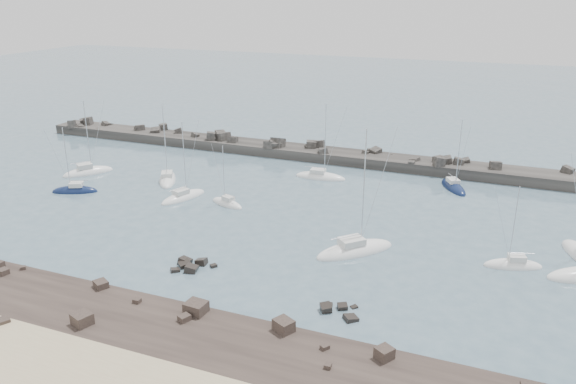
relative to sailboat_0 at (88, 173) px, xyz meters
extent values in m
plane|color=#4A6473|center=(39.15, -14.62, -0.16)|extent=(400.00, 400.00, 0.00)
cube|color=#2C221E|center=(39.15, -36.62, -0.16)|extent=(140.00, 12.00, 0.70)
cube|color=#2C221E|center=(39.97, -33.56, 0.48)|extent=(1.26, 1.34, 0.58)
cube|color=#2C221E|center=(28.39, -31.37, 0.55)|extent=(1.89, 1.80, 0.72)
cube|color=#2C221E|center=(17.54, -31.35, 0.38)|extent=(0.76, 0.76, 0.37)
cube|color=#2C221E|center=(58.98, -32.25, 0.72)|extent=(1.84, 1.87, 1.05)
cube|color=#2C221E|center=(33.79, -32.52, 0.40)|extent=(0.74, 0.62, 0.42)
cube|color=#2C221E|center=(54.89, -35.24, 0.38)|extent=(0.58, 0.62, 0.37)
cube|color=#2C221E|center=(49.42, -31.62, 0.76)|extent=(2.23, 2.12, 1.14)
cube|color=#2C221E|center=(31.36, -37.66, 0.75)|extent=(2.15, 2.10, 1.12)
cube|color=#2C221E|center=(24.18, -40.43, 0.43)|extent=(1.70, 1.80, 0.47)
cube|color=#2C221E|center=(16.42, -33.02, 0.50)|extent=(1.26, 1.17, 0.62)
cube|color=#2C221E|center=(53.83, -32.84, 0.38)|extent=(0.88, 0.92, 0.37)
cube|color=#2C221E|center=(40.30, -31.91, 0.75)|extent=(2.13, 1.92, 1.12)
cube|color=black|center=(33.81, -23.48, 0.08)|extent=(1.75, 1.83, 1.01)
cube|color=black|center=(33.38, -22.76, 0.00)|extent=(1.50, 1.36, 1.38)
cube|color=black|center=(33.36, -24.86, -0.14)|extent=(1.39, 1.43, 0.82)
cube|color=black|center=(35.24, -22.18, 0.01)|extent=(1.43, 1.37, 1.27)
cube|color=black|center=(36.92, -22.33, -0.01)|extent=(0.94, 0.95, 0.39)
cube|color=black|center=(35.05, -24.19, -0.06)|extent=(1.77, 1.72, 1.49)
cube|color=black|center=(54.54, -27.03, -0.25)|extent=(1.81, 1.83, 1.15)
cube|color=black|center=(53.24, -25.38, -0.12)|extent=(1.27, 1.32, 1.10)
cube|color=black|center=(51.84, -26.42, 0.03)|extent=(1.47, 1.67, 1.36)
cube|color=black|center=(54.29, -24.74, -0.25)|extent=(0.96, 0.94, 0.60)
cube|color=black|center=(51.79, -25.23, -0.22)|extent=(0.92, 0.94, 0.60)
cube|color=#2D2A28|center=(31.65, 23.38, 0.04)|extent=(115.00, 6.00, 3.20)
cube|color=#2D2A28|center=(-19.65, 21.39, 1.61)|extent=(1.40, 1.31, 0.72)
cube|color=#2D2A28|center=(-15.40, 25.56, 1.55)|extent=(1.62, 1.77, 1.24)
cube|color=#2D2A28|center=(-22.30, 22.15, 1.59)|extent=(1.29, 1.33, 0.77)
cube|color=#2D2A28|center=(76.37, 25.27, 1.96)|extent=(2.38, 2.13, 1.69)
cube|color=#2D2A28|center=(60.47, 25.09, 1.78)|extent=(1.59, 1.69, 1.54)
cube|color=#2D2A28|center=(57.39, 23.26, 2.12)|extent=(2.04, 2.00, 1.90)
cube|color=#2D2A28|center=(56.11, 23.56, 1.75)|extent=(2.46, 2.49, 1.74)
cube|color=#2D2A28|center=(42.87, 24.16, 1.67)|extent=(1.40, 1.53, 1.18)
cube|color=#2D2A28|center=(32.09, 23.88, 1.49)|extent=(2.45, 2.45, 1.60)
cube|color=#2D2A28|center=(65.32, 23.10, 2.11)|extent=(2.16, 2.32, 1.74)
cube|color=#2D2A28|center=(56.38, 21.30, 2.19)|extent=(2.33, 2.44, 2.11)
cube|color=#2D2A28|center=(35.37, 21.98, 1.75)|extent=(1.80, 1.83, 1.13)
cube|color=#2D2A28|center=(11.93, 22.03, 2.27)|extent=(2.43, 2.47, 2.05)
cube|color=#2D2A28|center=(-20.50, 21.92, 1.55)|extent=(1.67, 1.65, 0.91)
cube|color=#2D2A28|center=(57.51, 23.74, 1.69)|extent=(1.69, 2.10, 1.64)
cube|color=#2D2A28|center=(35.64, 21.41, 1.78)|extent=(2.44, 2.21, 1.95)
cube|color=#2D2A28|center=(52.07, 22.92, 1.48)|extent=(2.15, 1.90, 1.57)
cube|color=#2D2A28|center=(-21.86, 20.99, 2.03)|extent=(2.47, 2.54, 2.09)
cube|color=#2D2A28|center=(-6.02, 23.73, 2.06)|extent=(2.48, 2.47, 1.44)
cube|color=#2D2A28|center=(3.10, 24.35, 1.89)|extent=(2.08, 1.69, 1.89)
cube|color=#2D2A28|center=(33.62, 25.10, 2.17)|extent=(2.10, 2.06, 1.85)
cube|color=#2D2A28|center=(-15.20, 21.12, 1.33)|extent=(1.47, 1.51, 1.05)
cube|color=#2D2A28|center=(7.68, 23.14, 1.78)|extent=(2.00, 1.84, 1.64)
cube|color=#2D2A28|center=(59.31, 23.58, 1.75)|extent=(2.22, 2.08, 2.15)
cube|color=#2D2A28|center=(-6.62, 23.45, 1.77)|extent=(1.76, 1.59, 1.43)
cube|color=#2D2A28|center=(32.29, 24.36, 1.95)|extent=(2.58, 2.93, 1.92)
cube|color=#2D2A28|center=(44.48, 25.26, 1.77)|extent=(2.43, 2.60, 1.77)
cube|color=#2D2A28|center=(47.90, 25.11, 1.25)|extent=(1.52, 1.38, 1.10)
cube|color=#2D2A28|center=(26.21, 22.37, 2.22)|extent=(2.81, 3.03, 2.80)
cube|color=#2D2A28|center=(15.73, 23.78, 1.49)|extent=(1.38, 1.71, 1.39)
cube|color=#2D2A28|center=(14.18, 23.12, 2.00)|extent=(3.13, 3.26, 2.39)
cube|color=#2D2A28|center=(12.30, 25.53, 1.69)|extent=(3.32, 3.22, 2.13)
cube|color=#2D2A28|center=(-15.71, 24.48, 1.75)|extent=(2.03, 1.79, 1.80)
cube|color=#2D2A28|center=(-1.88, 23.29, 1.91)|extent=(2.47, 2.55, 1.72)
cube|color=#2D2A28|center=(-21.03, 23.87, 2.13)|extent=(2.06, 2.28, 1.78)
cube|color=#2D2A28|center=(24.97, 21.37, 2.00)|extent=(1.94, 2.31, 2.06)
cube|color=#2D2A28|center=(-19.61, 23.72, 2.34)|extent=(1.97, 1.92, 2.01)
cube|color=#2D2A28|center=(51.82, 20.90, 1.62)|extent=(1.16, 1.11, 0.92)
cube|color=#2D2A28|center=(-1.51, 25.66, 2.17)|extent=(2.17, 2.19, 1.66)
cube|color=#2D2A28|center=(25.87, 21.85, 1.91)|extent=(3.06, 3.00, 2.32)
cube|color=#2D2A28|center=(43.70, 25.90, 1.38)|extent=(2.37, 2.23, 1.51)
cube|color=#2D2A28|center=(16.76, 22.23, 1.71)|extent=(2.13, 2.42, 2.22)
ellipsoid|color=white|center=(0.01, 0.02, -0.11)|extent=(7.17, 8.44, 2.34)
cube|color=silver|center=(-0.24, -0.33, 1.28)|extent=(2.80, 2.94, 0.79)
cylinder|color=silver|center=(0.42, 0.57, 6.64)|extent=(0.14, 0.14, 11.51)
cylinder|color=silver|center=(-0.59, -0.81, 2.02)|extent=(2.11, 2.82, 0.11)
ellipsoid|color=white|center=(14.82, 1.97, -0.11)|extent=(6.72, 8.83, 2.15)
cube|color=silver|center=(15.04, 1.60, 1.14)|extent=(2.74, 2.98, 0.67)
cylinder|color=silver|center=(14.47, 2.57, 6.66)|extent=(0.11, 0.11, 11.70)
cylinder|color=silver|center=(15.35, 1.08, 1.77)|extent=(1.85, 3.03, 0.10)
ellipsoid|color=#0F1C41|center=(4.40, -8.21, -0.11)|extent=(7.32, 4.89, 1.98)
cube|color=silver|center=(4.72, -8.07, 1.07)|extent=(2.38, 2.10, 0.68)
cylinder|color=silver|center=(3.88, -8.45, 5.49)|extent=(0.12, 0.12, 9.51)
cylinder|color=silver|center=(5.17, -7.87, 1.71)|extent=(2.61, 1.25, 0.10)
ellipsoid|color=white|center=(21.77, -4.33, -0.11)|extent=(5.10, 8.43, 2.02)
cube|color=silver|center=(21.64, -4.71, 1.07)|extent=(2.30, 2.68, 0.63)
cylinder|color=silver|center=(21.99, -3.73, 6.19)|extent=(0.11, 0.11, 10.88)
cylinder|color=silver|center=(21.44, -5.24, 1.66)|extent=(1.19, 3.06, 0.09)
ellipsoid|color=white|center=(38.09, 12.62, -0.11)|extent=(8.84, 3.29, 2.08)
cube|color=silver|center=(37.66, 12.59, 1.09)|extent=(2.55, 1.91, 0.62)
cylinder|color=silver|center=(38.79, 12.67, 6.63)|extent=(0.11, 0.11, 11.71)
cylinder|color=silver|center=(37.06, 12.55, 1.67)|extent=(3.47, 0.33, 0.09)
ellipsoid|color=white|center=(29.21, -4.22, -0.11)|extent=(6.32, 3.81, 1.76)
cube|color=silver|center=(29.49, -4.32, 0.95)|extent=(2.01, 1.72, 0.62)
cylinder|color=silver|center=(28.75, -4.05, 4.72)|extent=(0.11, 0.11, 8.16)
cylinder|color=silver|center=(29.89, -4.46, 1.53)|extent=(2.31, 0.90, 0.09)
ellipsoid|color=white|center=(50.99, -12.53, -0.11)|extent=(9.62, 9.75, 2.57)
cube|color=silver|center=(50.63, -12.90, 1.38)|extent=(3.55, 3.57, 0.79)
cylinder|color=silver|center=(51.58, -11.93, 8.04)|extent=(0.14, 0.14, 14.12)
cylinder|color=silver|center=(50.12, -13.42, 2.11)|extent=(3.00, 3.08, 0.11)
ellipsoid|color=#0F1C41|center=(59.53, 15.59, -0.11)|extent=(5.89, 7.89, 1.97)
cube|color=silver|center=(59.34, 15.92, 1.05)|extent=(2.42, 2.64, 0.63)
cylinder|color=silver|center=(59.84, 15.05, 5.94)|extent=(0.11, 0.11, 10.41)
cylinder|color=silver|center=(59.07, 16.39, 1.63)|extent=(1.60, 2.73, 0.09)
ellipsoid|color=white|center=(68.91, -9.49, -0.11)|extent=(6.96, 3.89, 1.86)
cube|color=silver|center=(69.23, -9.40, 1.00)|extent=(2.17, 1.82, 0.64)
cylinder|color=silver|center=(68.40, -9.64, 5.17)|extent=(0.11, 0.11, 8.98)
cylinder|color=silver|center=(69.68, -9.26, 1.59)|extent=(2.57, 0.85, 0.09)
camera|label=1|loc=(66.24, -72.70, 30.12)|focal=35.00mm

